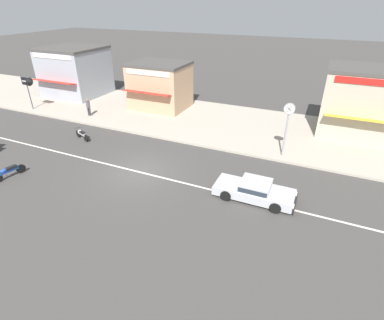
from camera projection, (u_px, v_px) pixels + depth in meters
The scene contains 12 objects.
ground_plane at pixel (138, 172), 19.02m from camera, with size 160.00×160.00×0.00m, color #423F3D.
lane_centre_stripe at pixel (138, 172), 19.02m from camera, with size 50.40×0.14×0.01m, color silver.
kerb_strip at pixel (199, 120), 26.97m from camera, with size 68.00×10.00×0.15m, color #ADA393.
sedan_silver_0 at pixel (255, 190), 16.26m from camera, with size 4.39×1.82×1.06m.
motorcycle_0 at pixel (82, 134), 23.22m from camera, with size 1.69×0.82×0.80m.
motorcycle_1 at pixel (9, 171), 18.22m from camera, with size 0.66×1.94×0.80m.
street_clock at pixel (288, 117), 19.27m from camera, with size 0.71×0.22×3.74m.
arrow_signboard at pixel (30, 83), 27.93m from camera, with size 1.40×0.79×3.10m.
pedestrian_near_clock at pixel (88, 106), 27.24m from camera, with size 0.34×0.34×1.59m.
shopfront_corner_warung at pixel (371, 103), 22.73m from camera, with size 6.97×5.43×5.13m.
shopfront_mid_block at pixel (75, 71), 32.81m from camera, with size 6.01×6.40×5.03m.
shopfront_far_kios at pixel (160, 85), 28.86m from camera, with size 5.31×5.03×4.29m.
Camera 1 is at (9.80, -13.53, 9.73)m, focal length 28.00 mm.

